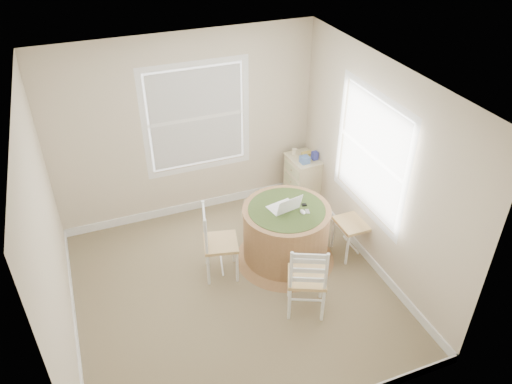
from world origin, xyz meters
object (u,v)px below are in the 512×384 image
round_table (286,232)px  chair_right (354,223)px  laptop (284,207)px  chair_near (307,277)px  chair_left (221,243)px  corner_chest (302,179)px

round_table → chair_right: bearing=0.0°
chair_right → laptop: 0.96m
chair_near → laptop: 0.95m
chair_near → chair_left: bearing=-27.6°
laptop → round_table: bearing=139.0°
laptop → corner_chest: size_ratio=0.55×
round_table → laptop: size_ratio=3.23×
chair_left → chair_near: (0.70, -0.91, 0.00)m
round_table → corner_chest: size_ratio=1.78×
round_table → chair_right: chair_right is taller
chair_left → chair_right: 1.70m
chair_left → chair_right: bearing=-85.2°
round_table → corner_chest: bearing=68.9°
round_table → chair_left: chair_left is taller
chair_left → chair_near: size_ratio=1.00×
chair_right → chair_near: bearing=-56.0°
chair_left → chair_right: (1.69, -0.24, 0.00)m
round_table → chair_near: (-0.14, -0.87, 0.05)m
round_table → laptop: (-0.03, 0.02, 0.38)m
round_table → chair_near: 0.88m
chair_left → laptop: (0.81, -0.02, 0.33)m
chair_near → laptop: size_ratio=2.43×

